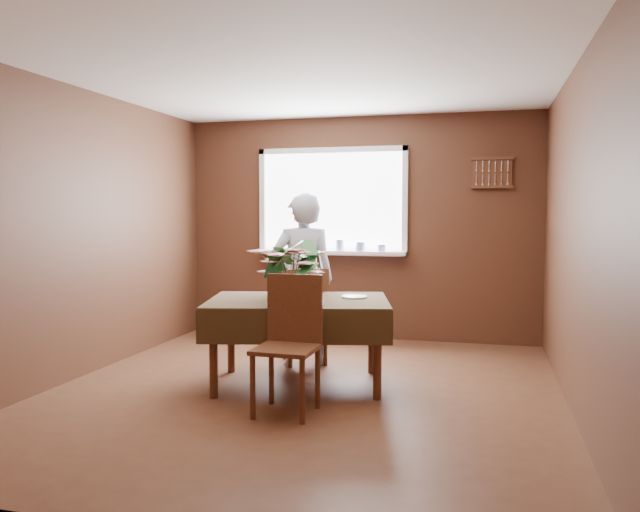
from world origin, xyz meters
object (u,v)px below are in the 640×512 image
(chair_near, at_px, (290,337))
(dining_table, at_px, (298,310))
(flower_bouquet, at_px, (291,266))
(chair_far, at_px, (306,312))
(seated_woman, at_px, (303,280))

(chair_near, bearing_deg, dining_table, 103.28)
(chair_near, bearing_deg, flower_bouquet, 107.63)
(chair_far, relative_size, flower_bouquet, 1.77)
(chair_near, distance_m, flower_bouquet, 0.68)
(chair_near, bearing_deg, seated_woman, 104.08)
(dining_table, xyz_separation_m, chair_near, (0.13, -0.65, -0.10))
(dining_table, distance_m, chair_far, 0.71)
(chair_far, height_order, flower_bouquet, flower_bouquet)
(dining_table, xyz_separation_m, seated_woman, (-0.15, 0.66, 0.17))
(chair_far, distance_m, chair_near, 1.36)
(dining_table, distance_m, seated_woman, 0.70)
(chair_far, distance_m, seated_woman, 0.30)
(seated_woman, bearing_deg, chair_far, -161.39)
(seated_woman, distance_m, flower_bouquet, 0.88)
(chair_far, bearing_deg, chair_near, 74.68)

